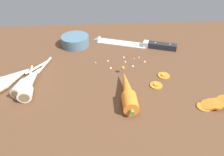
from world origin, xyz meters
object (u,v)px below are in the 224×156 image
at_px(chefs_knife, 132,43).
at_px(parsnip_mid_right, 11,79).
at_px(parsnip_front, 29,80).
at_px(prep_bowl, 75,40).
at_px(parsnip_mid_left, 27,85).
at_px(whole_carrot, 128,91).
at_px(carrot_slice_stray_near, 164,75).
at_px(carrot_slice_stray_mid, 156,85).
at_px(carrot_slice_stack, 218,103).

relative_size(chefs_knife, parsnip_mid_right, 1.85).
height_order(parsnip_front, prep_bowl, same).
bearing_deg(parsnip_mid_left, whole_carrot, -8.68).
xyz_separation_m(carrot_slice_stray_near, carrot_slice_stray_mid, (-0.04, -0.05, 0.00)).
height_order(parsnip_mid_left, parsnip_mid_right, same).
height_order(chefs_knife, parsnip_mid_left, parsnip_mid_left).
relative_size(parsnip_mid_left, parsnip_mid_right, 0.95).
bearing_deg(carrot_slice_stack, parsnip_mid_left, 169.44).
height_order(chefs_knife, parsnip_mid_right, parsnip_mid_right).
bearing_deg(parsnip_mid_right, carrot_slice_stack, -12.74).
relative_size(whole_carrot, prep_bowl, 1.93).
bearing_deg(whole_carrot, carrot_slice_stray_near, 34.70).
bearing_deg(parsnip_mid_right, whole_carrot, -12.69).
bearing_deg(prep_bowl, carrot_slice_stray_mid, -46.52).
bearing_deg(prep_bowl, whole_carrot, -62.03).
relative_size(parsnip_front, parsnip_mid_right, 1.18).
xyz_separation_m(whole_carrot, carrot_slice_stack, (0.24, -0.05, -0.01)).
bearing_deg(prep_bowl, parsnip_front, -115.23).
distance_m(parsnip_mid_left, carrot_slice_stack, 0.54).
bearing_deg(carrot_slice_stray_mid, chefs_knife, 98.14).
bearing_deg(carrot_slice_stray_near, whole_carrot, -145.30).
bearing_deg(chefs_knife, carrot_slice_stack, -63.48).
xyz_separation_m(parsnip_front, carrot_slice_stray_mid, (0.39, -0.03, -0.02)).
xyz_separation_m(whole_carrot, carrot_slice_stray_mid, (0.09, 0.04, -0.02)).
relative_size(parsnip_mid_right, carrot_slice_stack, 1.66).
bearing_deg(parsnip_mid_left, parsnip_front, 89.74).
distance_m(parsnip_front, parsnip_mid_left, 0.03).
xyz_separation_m(whole_carrot, parsnip_mid_left, (-0.29, 0.04, -0.00)).
height_order(chefs_knife, carrot_slice_stack, carrot_slice_stack).
xyz_separation_m(parsnip_front, parsnip_mid_right, (-0.06, 0.01, 0.00)).
distance_m(chefs_knife, carrot_slice_stack, 0.41).
distance_m(parsnip_mid_left, parsnip_mid_right, 0.07).
bearing_deg(parsnip_front, whole_carrot, -13.64).
height_order(carrot_slice_stack, carrot_slice_stray_mid, carrot_slice_stack).
relative_size(parsnip_mid_left, carrot_slice_stray_mid, 4.60).
bearing_deg(carrot_slice_stack, prep_bowl, 137.41).
distance_m(parsnip_front, carrot_slice_stack, 0.55).
bearing_deg(prep_bowl, parsnip_mid_right, -125.71).
distance_m(parsnip_mid_left, carrot_slice_stray_mid, 0.39).
distance_m(chefs_knife, carrot_slice_stray_near, 0.24).
xyz_separation_m(chefs_knife, whole_carrot, (-0.06, -0.32, 0.01)).
relative_size(parsnip_front, parsnip_mid_left, 1.24).
bearing_deg(whole_carrot, carrot_slice_stray_mid, 24.49).
bearing_deg(whole_carrot, parsnip_mid_right, 167.31).
height_order(carrot_slice_stack, prep_bowl, prep_bowl).
distance_m(parsnip_mid_left, carrot_slice_stray_near, 0.43).
bearing_deg(carrot_slice_stray_near, parsnip_front, -177.32).
height_order(carrot_slice_stray_mid, prep_bowl, prep_bowl).
xyz_separation_m(parsnip_mid_right, carrot_slice_stray_mid, (0.44, -0.04, -0.02)).
height_order(parsnip_mid_right, carrot_slice_stray_near, parsnip_mid_right).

